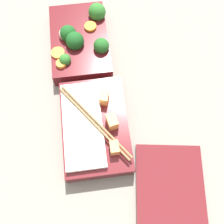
# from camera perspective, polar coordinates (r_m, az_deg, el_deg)

# --- Properties ---
(ground_plane) EXTENTS (3.00, 3.00, 0.00)m
(ground_plane) POSITION_cam_1_polar(r_m,az_deg,el_deg) (0.63, -6.76, 4.59)
(ground_plane) COLOR gray
(bento_tray_vegetable) EXTENTS (0.22, 0.15, 0.07)m
(bento_tray_vegetable) POSITION_cam_1_polar(r_m,az_deg,el_deg) (0.68, -6.94, 15.25)
(bento_tray_vegetable) COLOR maroon
(bento_tray_vegetable) RESTS_ON ground_plane
(bento_tray_rice) EXTENTS (0.22, 0.14, 0.07)m
(bento_tray_rice) POSITION_cam_1_polar(r_m,az_deg,el_deg) (0.57, -3.99, -3.19)
(bento_tray_rice) COLOR maroon
(bento_tray_rice) RESTS_ON ground_plane
(bento_lid) EXTENTS (0.23, 0.17, 0.01)m
(bento_lid) POSITION_cam_1_polar(r_m,az_deg,el_deg) (0.56, 12.62, -17.65)
(bento_lid) COLOR maroon
(bento_lid) RESTS_ON ground_plane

